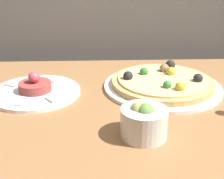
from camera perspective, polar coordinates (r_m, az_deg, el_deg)
dining_table at (r=0.92m, az=1.99°, el=-9.31°), size 1.01×0.72×0.76m
pizza_plate at (r=0.94m, az=9.25°, el=1.15°), size 0.35×0.35×0.06m
tartare_plate at (r=0.92m, az=-13.83°, el=-0.13°), size 0.26×0.26×0.07m
small_bowl at (r=0.68m, az=5.79°, el=-5.67°), size 0.10×0.10×0.08m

